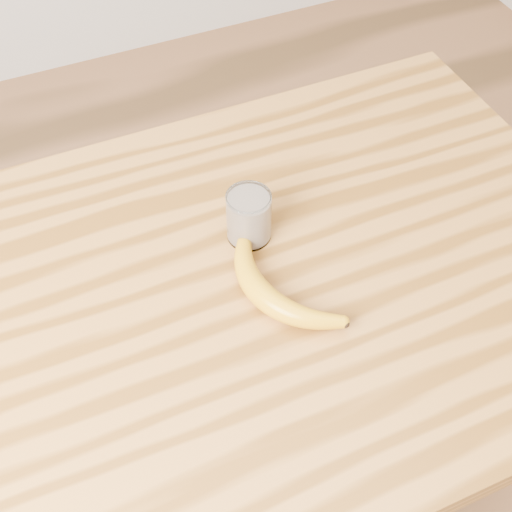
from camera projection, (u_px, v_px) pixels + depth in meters
name	position (u px, v px, depth m)	size (l,w,h in m)	color
room	(226.00, 14.00, 0.71)	(4.04, 4.04, 2.70)	brown
table	(238.00, 338.00, 1.15)	(1.20, 0.80, 0.90)	#A0682B
smoothie_glass	(249.00, 217.00, 1.09)	(0.07, 0.07, 0.09)	white
banana	(264.00, 297.00, 1.02)	(0.11, 0.31, 0.04)	#CB8D12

